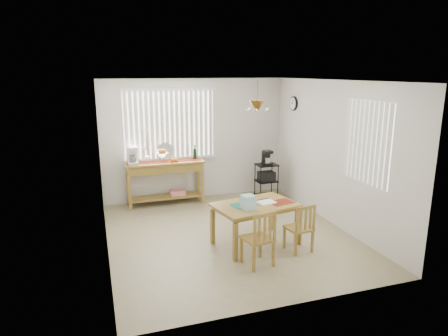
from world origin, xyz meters
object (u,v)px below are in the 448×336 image
object	(u,v)px
chair_left	(259,239)
chair_right	(300,228)
cart_items	(267,158)
sideboard	(166,172)
wire_cart	(266,178)
dining_table	(255,209)

from	to	relation	value
chair_left	chair_right	world-z (taller)	chair_left
cart_items	chair_right	xyz separation A→B (m)	(-0.63, -2.69, -0.52)
sideboard	wire_cart	distance (m)	2.21
dining_table	wire_cart	bearing A→B (deg)	61.69
sideboard	chair_left	bearing A→B (deg)	-76.52
wire_cart	dining_table	xyz separation A→B (m)	(-1.19, -2.21, 0.15)
wire_cart	cart_items	world-z (taller)	cart_items
chair_left	chair_right	size ratio (longest dim) A/B	1.08
chair_left	wire_cart	bearing A→B (deg)	64.06
dining_table	chair_left	bearing A→B (deg)	-107.95
sideboard	cart_items	size ratio (longest dim) A/B	5.18
cart_items	chair_right	distance (m)	2.81
sideboard	dining_table	distance (m)	2.68
wire_cart	chair_left	distance (m)	3.24
dining_table	chair_right	world-z (taller)	chair_right
cart_items	chair_left	size ratio (longest dim) A/B	0.37
sideboard	cart_items	distance (m)	2.21
sideboard	wire_cart	bearing A→B (deg)	-7.26
chair_right	sideboard	bearing A→B (deg)	117.69
wire_cart	chair_right	world-z (taller)	chair_right
dining_table	chair_right	size ratio (longest dim) A/B	1.81
sideboard	wire_cart	xyz separation A→B (m)	(2.18, -0.28, -0.23)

